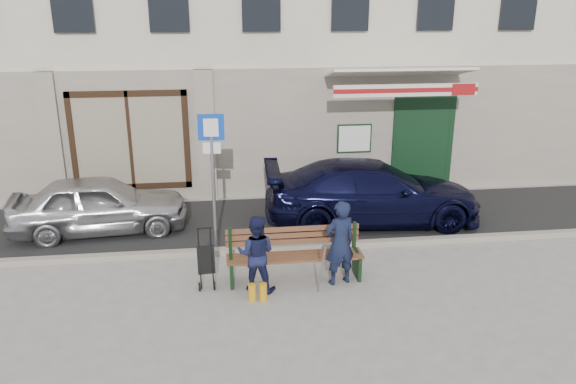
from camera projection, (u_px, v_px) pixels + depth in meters
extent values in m
plane|color=#9E9991|center=(288.00, 287.00, 9.73)|extent=(80.00, 80.00, 0.00)
cube|color=#282828|center=(271.00, 222.00, 12.65)|extent=(60.00, 3.20, 0.01)
cube|color=#9E9384|center=(279.00, 248.00, 11.12)|extent=(60.00, 0.18, 0.12)
cube|color=#9E9384|center=(263.00, 134.00, 13.89)|extent=(20.00, 0.12, 3.20)
cube|color=maroon|center=(131.00, 139.00, 13.58)|extent=(2.50, 0.12, 2.00)
cube|color=black|center=(422.00, 142.00, 14.40)|extent=(1.60, 0.10, 2.60)
cube|color=black|center=(416.00, 142.00, 14.87)|extent=(1.25, 0.90, 2.40)
cube|color=white|center=(354.00, 139.00, 14.11)|extent=(0.80, 0.03, 0.65)
cube|color=white|center=(396.00, 73.00, 13.48)|extent=(3.40, 1.72, 0.42)
cube|color=white|center=(407.00, 90.00, 12.77)|extent=(3.40, 0.05, 0.28)
cube|color=maroon|center=(407.00, 90.00, 12.74)|extent=(3.40, 0.02, 0.10)
imported|color=silver|center=(99.00, 204.00, 11.92)|extent=(3.77, 1.81, 1.24)
imported|color=black|center=(372.00, 192.00, 12.46)|extent=(4.86, 2.16, 1.39)
cylinder|color=gray|center=(213.00, 185.00, 10.95)|extent=(0.07, 0.07, 2.60)
cube|color=#0D3AB8|center=(211.00, 127.00, 10.58)|extent=(0.50, 0.07, 0.50)
cube|color=white|center=(211.00, 128.00, 10.55)|extent=(0.28, 0.04, 0.34)
cube|color=white|center=(212.00, 148.00, 10.71)|extent=(0.34, 0.06, 0.22)
cube|color=brown|center=(295.00, 257.00, 9.85)|extent=(2.40, 0.50, 0.04)
cube|color=brown|center=(293.00, 235.00, 10.02)|extent=(2.40, 0.10, 0.36)
cube|color=black|center=(231.00, 272.00, 9.79)|extent=(0.06, 0.50, 0.45)
cube|color=black|center=(357.00, 265.00, 10.05)|extent=(0.06, 0.50, 0.45)
cube|color=white|center=(338.00, 255.00, 9.83)|extent=(0.34, 0.25, 0.11)
cylinder|color=gray|center=(322.00, 270.00, 9.24)|extent=(0.07, 0.34, 0.96)
cylinder|color=orange|center=(252.00, 293.00, 9.24)|extent=(0.13, 0.13, 0.30)
cylinder|color=orange|center=(263.00, 292.00, 9.26)|extent=(0.13, 0.13, 0.30)
imported|color=#121832|center=(340.00, 243.00, 9.64)|extent=(0.63, 0.50, 1.52)
imported|color=#16193D|center=(256.00, 254.00, 9.43)|extent=(0.77, 0.66, 1.35)
cylinder|color=black|center=(199.00, 287.00, 9.59)|extent=(0.04, 0.15, 0.15)
cylinder|color=black|center=(214.00, 286.00, 9.62)|extent=(0.04, 0.15, 0.15)
cube|color=black|center=(206.00, 260.00, 9.67)|extent=(0.32, 0.29, 0.50)
cylinder|color=black|center=(205.00, 228.00, 9.62)|extent=(0.27, 0.05, 0.02)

